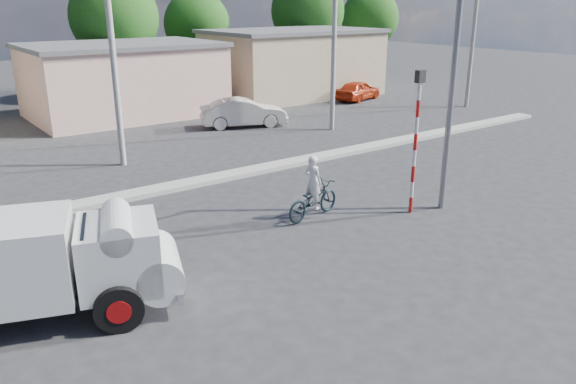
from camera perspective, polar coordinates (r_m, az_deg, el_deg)
ground_plane at (r=14.77m, az=8.32°, el=-6.36°), size 120.00×120.00×0.00m
median at (r=20.76m, az=-7.27°, el=1.43°), size 40.00×0.80×0.16m
truck at (r=12.39m, az=-23.60°, el=-6.70°), size 5.69×3.61×2.21m
bicycle at (r=16.92m, az=2.54°, el=-0.80°), size 2.21×1.10×1.11m
cyclist at (r=16.83m, az=2.56°, el=0.05°), size 0.49×0.66×1.64m
car_cream at (r=29.57m, az=-4.54°, el=8.05°), size 4.68×3.09×1.46m
car_red at (r=37.91m, az=7.13°, el=10.22°), size 4.07×2.53×1.29m
traffic_pole at (r=17.15m, az=12.90°, el=6.10°), size 0.28×0.18×4.36m
streetlight at (r=17.35m, az=16.35°, el=13.90°), size 2.34×0.22×9.00m
building_row at (r=33.39m, az=-17.87°, el=10.90°), size 37.80×7.30×4.44m
tree_row at (r=41.57m, az=-12.81°, el=16.64°), size 51.24×7.43×8.42m
utility_poles at (r=25.01m, az=-5.64°, el=13.78°), size 35.40×0.24×8.00m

